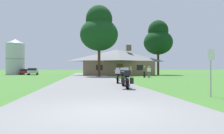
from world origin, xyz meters
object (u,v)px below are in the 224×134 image
at_px(parked_silver_suv_far_left, 33,71).
at_px(tree_by_lodge_front, 99,30).
at_px(bystander_white_shirt_by_tree, 149,71).
at_px(motorcycle_red_farthest_in_row, 118,76).
at_px(bystander_tan_shirt_near_lodge, 131,71).
at_px(parked_red_sedan_far_left, 25,72).
at_px(bystander_olive_shirt_beside_signpost, 144,71).
at_px(metal_signpost_roadside, 211,67).
at_px(metal_silo_distant, 15,57).
at_px(motorcycle_orange_nearest_to_camera, 127,79).
at_px(motorcycle_red_second_in_row, 123,78).
at_px(tree_right_of_lodge, 158,39).

bearing_deg(parked_silver_suv_far_left, tree_by_lodge_front, -51.74).
bearing_deg(parked_silver_suv_far_left, bystander_white_shirt_by_tree, -48.68).
relative_size(motorcycle_red_farthest_in_row, bystander_tan_shirt_near_lodge, 1.25).
bearing_deg(bystander_white_shirt_by_tree, parked_red_sedan_far_left, 157.63).
distance_m(bystander_white_shirt_by_tree, tree_by_lodge_front, 10.37).
bearing_deg(bystander_olive_shirt_beside_signpost, metal_signpost_roadside, -37.42).
bearing_deg(metal_signpost_roadside, motorcycle_red_farthest_in_row, 107.97).
relative_size(motorcycle_red_farthest_in_row, metal_silo_distant, 0.27).
height_order(bystander_white_shirt_by_tree, metal_signpost_roadside, metal_signpost_roadside).
distance_m(motorcycle_orange_nearest_to_camera, tree_by_lodge_front, 21.93).
relative_size(metal_signpost_roadside, metal_silo_distant, 0.28).
height_order(motorcycle_red_farthest_in_row, bystander_white_shirt_by_tree, bystander_white_shirt_by_tree).
bearing_deg(parked_red_sedan_far_left, metal_signpost_roadside, -75.90).
bearing_deg(metal_signpost_roadside, parked_silver_suv_far_left, 113.87).
xyz_separation_m(bystander_olive_shirt_beside_signpost, metal_silo_distant, (-23.62, 19.62, 2.96)).
height_order(motorcycle_red_second_in_row, parked_red_sedan_far_left, motorcycle_red_second_in_row).
distance_m(bystander_white_shirt_by_tree, parked_silver_suv_far_left, 26.04).
distance_m(tree_by_lodge_front, metal_silo_distant, 23.49).
xyz_separation_m(motorcycle_red_farthest_in_row, metal_silo_distant, (-18.01, 31.16, 3.28)).
bearing_deg(parked_silver_suv_far_left, tree_right_of_lodge, -17.17).
distance_m(bystander_olive_shirt_beside_signpost, parked_red_sedan_far_left, 28.16).
bearing_deg(tree_by_lodge_front, motorcycle_orange_nearest_to_camera, -89.03).
height_order(motorcycle_orange_nearest_to_camera, tree_by_lodge_front, tree_by_lodge_front).
bearing_deg(motorcycle_red_second_in_row, bystander_white_shirt_by_tree, 73.44).
xyz_separation_m(bystander_white_shirt_by_tree, metal_signpost_roadside, (-3.33, -20.17, 0.40)).
height_order(bystander_olive_shirt_beside_signpost, metal_silo_distant, metal_silo_distant).
bearing_deg(parked_silver_suv_far_left, metal_signpost_roadside, -74.17).
xyz_separation_m(bystander_olive_shirt_beside_signpost, parked_silver_suv_far_left, (-19.17, 16.72, -0.15)).
height_order(metal_signpost_roadside, tree_by_lodge_front, tree_by_lodge_front).
bearing_deg(bystander_white_shirt_by_tree, tree_by_lodge_front, 164.45).
bearing_deg(tree_by_lodge_front, bystander_white_shirt_by_tree, -33.84).
relative_size(metal_signpost_roadside, tree_right_of_lodge, 0.19).
relative_size(tree_by_lodge_front, parked_red_sedan_far_left, 2.53).
distance_m(metal_silo_distant, parked_red_sedan_far_left, 4.19).
bearing_deg(motorcycle_red_second_in_row, tree_right_of_lodge, 73.11).
bearing_deg(metal_silo_distant, motorcycle_red_farthest_in_row, -59.97).
xyz_separation_m(motorcycle_red_farthest_in_row, bystander_olive_shirt_beside_signpost, (5.61, 11.54, 0.31)).
bearing_deg(motorcycle_orange_nearest_to_camera, bystander_white_shirt_by_tree, 77.01).
xyz_separation_m(motorcycle_red_farthest_in_row, parked_silver_suv_far_left, (-13.56, 28.26, 0.16)).
xyz_separation_m(metal_signpost_roadside, parked_silver_suv_far_left, (-16.43, 37.13, -0.57)).
xyz_separation_m(tree_by_lodge_front, metal_silo_distant, (-17.46, 15.33, -3.50)).
distance_m(bystander_tan_shirt_near_lodge, bystander_white_shirt_by_tree, 4.67).
relative_size(motorcycle_red_second_in_row, metal_silo_distant, 0.27).
relative_size(motorcycle_red_farthest_in_row, tree_right_of_lodge, 0.18).
bearing_deg(tree_right_of_lodge, bystander_white_shirt_by_tree, -114.72).
xyz_separation_m(bystander_olive_shirt_beside_signpost, metal_signpost_roadside, (-2.74, -20.41, 0.42)).
relative_size(motorcycle_orange_nearest_to_camera, parked_silver_suv_far_left, 0.43).
distance_m(motorcycle_red_farthest_in_row, metal_signpost_roadside, 9.36).
distance_m(tree_right_of_lodge, metal_silo_distant, 31.12).
bearing_deg(tree_right_of_lodge, parked_red_sedan_far_left, 167.97).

